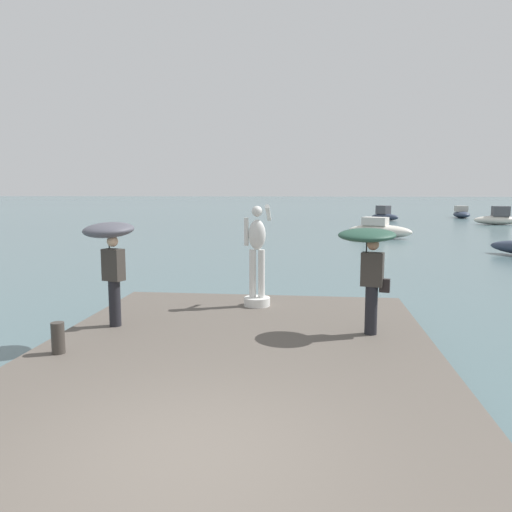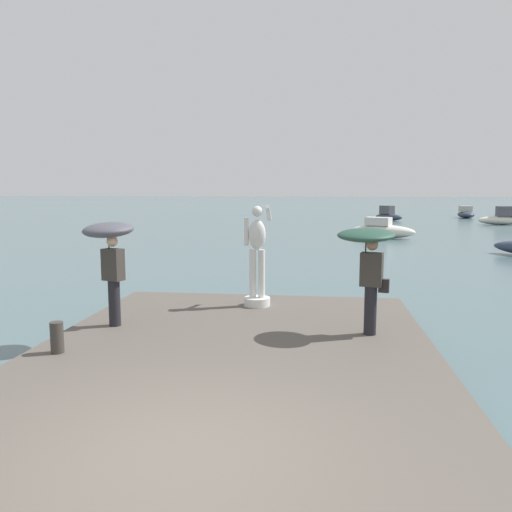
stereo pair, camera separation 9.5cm
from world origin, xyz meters
name	(u,v)px [view 1 (the left image)]	position (x,y,z in m)	size (l,w,h in m)	color
ground_plane	(300,224)	(0.00, 40.00, 0.00)	(400.00, 400.00, 0.00)	#4C666B
pier	(225,384)	(0.00, 2.32, 0.20)	(6.59, 10.63, 0.40)	#564F47
statue_white_figure	(257,263)	(0.00, 6.47, 1.37)	(0.59, 0.86, 2.27)	silver
onlooker_left	(110,245)	(-2.57, 4.52, 1.96)	(1.21, 1.23, 2.00)	black
onlooker_right	(369,252)	(2.22, 4.51, 1.89)	(1.25, 1.26, 1.93)	black
mooring_bollard	(58,338)	(-2.76, 2.79, 0.65)	(0.21, 0.21, 0.50)	#38332D
boat_mid	(498,218)	(17.10, 41.29, 0.57)	(3.84, 1.48, 1.61)	silver
boat_far	(379,230)	(5.31, 27.62, 0.51)	(4.22, 2.81, 1.29)	silver
boat_leftward	(461,213)	(17.10, 52.13, 0.49)	(1.58, 3.31, 1.30)	#2D384C
boat_rightward	(384,215)	(8.21, 46.69, 0.53)	(2.98, 3.27, 1.46)	#2D384C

